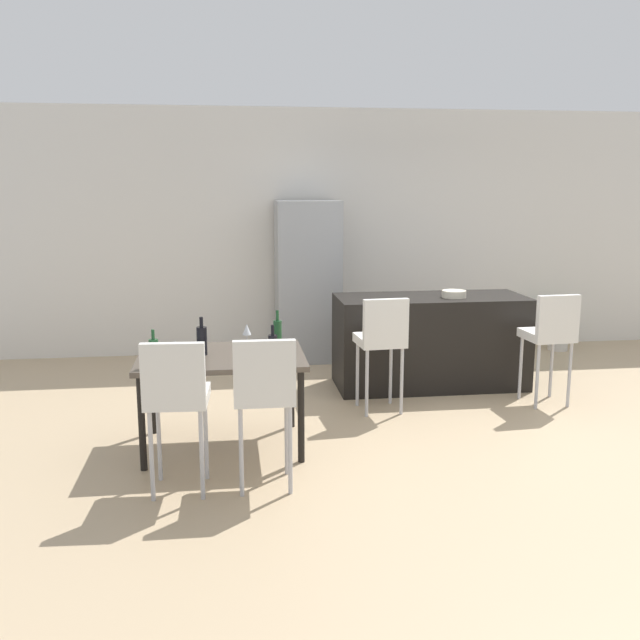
% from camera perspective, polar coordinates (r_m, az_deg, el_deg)
% --- Properties ---
extents(ground_plane, '(10.00, 10.00, 0.00)m').
position_cam_1_polar(ground_plane, '(6.30, 8.90, -7.76)').
color(ground_plane, tan).
extents(back_wall, '(10.00, 0.12, 2.90)m').
position_cam_1_polar(back_wall, '(8.57, 4.13, 7.24)').
color(back_wall, silver).
rests_on(back_wall, ground_plane).
extents(kitchen_island, '(1.89, 0.76, 0.92)m').
position_cam_1_polar(kitchen_island, '(7.10, 9.01, -1.74)').
color(kitchen_island, black).
rests_on(kitchen_island, ground_plane).
extents(bar_chair_left, '(0.43, 0.43, 1.05)m').
position_cam_1_polar(bar_chair_left, '(6.16, 5.10, -1.34)').
color(bar_chair_left, silver).
rests_on(bar_chair_left, ground_plane).
extents(bar_chair_middle, '(0.43, 0.43, 1.05)m').
position_cam_1_polar(bar_chair_middle, '(6.69, 18.40, -0.89)').
color(bar_chair_middle, silver).
rests_on(bar_chair_middle, ground_plane).
extents(dining_table, '(1.26, 0.89, 0.74)m').
position_cam_1_polar(dining_table, '(5.38, -8.07, -3.57)').
color(dining_table, '#4C4238').
rests_on(dining_table, ground_plane).
extents(dining_chair_near, '(0.42, 0.42, 1.05)m').
position_cam_1_polar(dining_chair_near, '(4.61, -11.71, -5.83)').
color(dining_chair_near, silver).
rests_on(dining_chair_near, ground_plane).
extents(dining_chair_far, '(0.41, 0.41, 1.05)m').
position_cam_1_polar(dining_chair_far, '(4.60, -4.60, -5.66)').
color(dining_chair_far, silver).
rests_on(dining_chair_far, ground_plane).
extents(wine_bottle_middle, '(0.07, 0.07, 0.28)m').
position_cam_1_polar(wine_bottle_middle, '(5.05, -3.89, -2.33)').
color(wine_bottle_middle, black).
rests_on(wine_bottle_middle, dining_table).
extents(wine_bottle_near, '(0.08, 0.08, 0.29)m').
position_cam_1_polar(wine_bottle_near, '(5.36, -9.67, -1.64)').
color(wine_bottle_near, black).
rests_on(wine_bottle_near, dining_table).
extents(wine_bottle_left, '(0.07, 0.07, 0.33)m').
position_cam_1_polar(wine_bottle_left, '(5.39, -3.50, -1.27)').
color(wine_bottle_left, '#194723').
rests_on(wine_bottle_left, dining_table).
extents(wine_bottle_corner, '(0.07, 0.07, 0.27)m').
position_cam_1_polar(wine_bottle_corner, '(5.08, -13.48, -2.60)').
color(wine_bottle_corner, '#194723').
rests_on(wine_bottle_corner, dining_table).
extents(wine_glass_right, '(0.07, 0.07, 0.17)m').
position_cam_1_polar(wine_glass_right, '(5.14, -11.79, -2.16)').
color(wine_glass_right, silver).
rests_on(wine_glass_right, dining_table).
extents(wine_glass_far, '(0.07, 0.07, 0.17)m').
position_cam_1_polar(wine_glass_far, '(5.64, -6.03, -0.81)').
color(wine_glass_far, silver).
rests_on(wine_glass_far, dining_table).
extents(refrigerator, '(0.72, 0.68, 1.84)m').
position_cam_1_polar(refrigerator, '(8.06, -1.03, 3.24)').
color(refrigerator, '#939699').
rests_on(refrigerator, ground_plane).
extents(fruit_bowl, '(0.24, 0.24, 0.07)m').
position_cam_1_polar(fruit_bowl, '(6.98, 10.93, 2.11)').
color(fruit_bowl, beige).
rests_on(fruit_bowl, kitchen_island).
extents(potted_plant, '(0.33, 0.33, 0.54)m').
position_cam_1_polar(potted_plant, '(9.06, 19.01, -0.45)').
color(potted_plant, beige).
rests_on(potted_plant, ground_plane).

